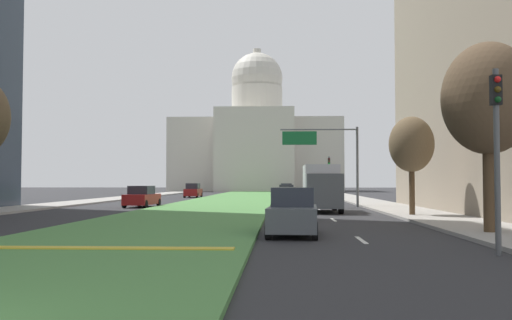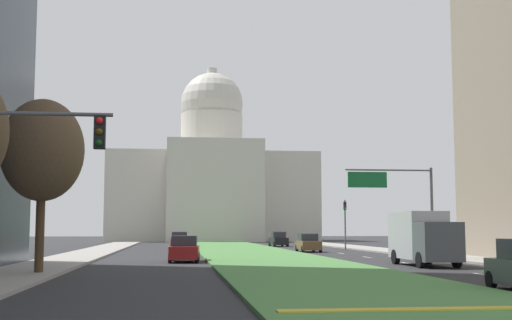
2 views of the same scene
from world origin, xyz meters
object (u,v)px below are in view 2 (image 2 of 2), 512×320
Objects in this scene: capitol_building at (212,184)px; sedan_far_horizon at (179,241)px; sedan_very_far at (278,240)px; box_truck_delivery at (423,237)px; street_tree_left_mid at (42,151)px; traffic_light_near_left at (15,163)px; sedan_distant at (308,243)px; overhead_guide_sign at (399,193)px; sedan_midblock at (185,250)px; traffic_light_far_right at (345,218)px.

sedan_far_horizon is at bearing -96.80° from capitol_building.
box_truck_delivery reaches higher than sedan_very_far.
box_truck_delivery is (8.08, -84.12, -8.55)m from capitol_building.
traffic_light_near_left is at bearing -81.43° from street_tree_left_mid.
sedan_distant is at bearing -90.45° from sedan_very_far.
box_truck_delivery is (20.94, 5.85, -4.21)m from street_tree_left_mid.
overhead_guide_sign is (19.58, 28.88, 0.89)m from traffic_light_near_left.
sedan_far_horizon is 0.99× the size of sedan_very_far.
capitol_building is at bearing 96.76° from overhead_guide_sign.
overhead_guide_sign is at bearing 55.86° from traffic_light_near_left.
sedan_distant is (16.42, 45.90, -2.99)m from traffic_light_near_left.
sedan_midblock is 1.08× the size of sedan_very_far.
sedan_very_far is 0.68× the size of box_truck_delivery.
box_truck_delivery is (18.55, 21.67, -2.12)m from traffic_light_near_left.
sedan_midblock is at bearing -176.58° from overhead_guide_sign.
sedan_midblock is 0.73× the size of box_truck_delivery.
street_tree_left_mid is at bearing -123.12° from traffic_light_far_right.
sedan_midblock reaches higher than sedan_distant.
sedan_very_far reaches higher than sedan_midblock.
box_truck_delivery is at bearing -84.51° from capitol_building.
capitol_building is 77.65m from overhead_guide_sign.
overhead_guide_sign is at bearing -59.86° from sedan_far_horizon.
traffic_light_near_left is at bearing -130.57° from box_truck_delivery.
overhead_guide_sign is (9.11, -76.92, -5.54)m from capitol_building.
box_truck_delivery is (1.97, -43.89, 0.84)m from sedan_very_far.
sedan_distant is 24.34m from box_truck_delivery.
sedan_far_horizon is 0.67× the size of box_truck_delivery.
sedan_far_horizon reaches higher than sedan_distant.
overhead_guide_sign reaches higher than sedan_distant.
capitol_building reaches higher than street_tree_left_mid.
traffic_light_near_left is 16.14m from street_tree_left_mid.
sedan_distant is at bearing -84.32° from capitol_building.
traffic_light_near_left is at bearing -124.14° from overhead_guide_sign.
overhead_guide_sign is 7.87m from box_truck_delivery.
street_tree_left_mid reaches higher than sedan_very_far.
capitol_building reaches higher than overhead_guide_sign.
box_truck_delivery is at bearing -67.01° from sedan_far_horizon.
traffic_light_far_right reaches higher than sedan_distant.
traffic_light_near_left is 67.69m from sedan_very_far.
traffic_light_far_right is 24.13m from overhead_guide_sign.
overhead_guide_sign is 1.02× the size of box_truck_delivery.
traffic_light_far_right is 0.62× the size of street_tree_left_mid.
overhead_guide_sign is 1.39× the size of sedan_midblock.
street_tree_left_mid is 1.82× the size of sedan_distant.
traffic_light_near_left is 1.00× the size of traffic_light_far_right.
traffic_light_far_right is 9.14m from sedan_distant.
street_tree_left_mid is 1.95× the size of sedan_far_horizon.
sedan_midblock is at bearing 60.16° from street_tree_left_mid.
overhead_guide_sign is at bearing -95.25° from traffic_light_far_right.
street_tree_left_mid is at bearing -98.13° from capitol_building.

